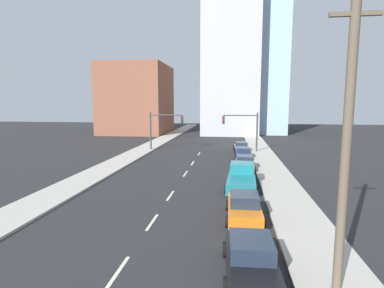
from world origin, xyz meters
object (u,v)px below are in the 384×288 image
object	(u,v)px
traffic_signal_right	(246,126)
pickup_truck_teal	(242,178)
sedan_black	(251,258)
sedan_orange	(244,207)
sedan_brown	(245,163)
sedan_blue	(243,153)
sedan_gray	(241,147)
traffic_signal_left	(161,125)
utility_pole_right_near	(346,147)

from	to	relation	value
traffic_signal_right	pickup_truck_teal	xyz separation A→B (m)	(-1.00, -17.88, -2.90)
sedan_black	sedan_orange	size ratio (longest dim) A/B	1.02
sedan_black	sedan_brown	size ratio (longest dim) A/B	1.05
pickup_truck_teal	sedan_blue	bearing A→B (deg)	90.38
sedan_black	pickup_truck_teal	size ratio (longest dim) A/B	0.70
traffic_signal_right	pickup_truck_teal	size ratio (longest dim) A/B	0.86
pickup_truck_teal	sedan_gray	xyz separation A→B (m)	(0.43, 18.16, -0.11)
sedan_orange	sedan_brown	size ratio (longest dim) A/B	1.03
sedan_blue	sedan_gray	distance (m)	5.43
sedan_orange	sedan_blue	world-z (taller)	sedan_orange
traffic_signal_left	utility_pole_right_near	size ratio (longest dim) A/B	0.53
utility_pole_right_near	sedan_orange	bearing A→B (deg)	114.70
pickup_truck_teal	sedan_blue	world-z (taller)	pickup_truck_teal
pickup_truck_teal	sedan_brown	bearing A→B (deg)	88.53
utility_pole_right_near	pickup_truck_teal	world-z (taller)	utility_pole_right_near
sedan_orange	pickup_truck_teal	world-z (taller)	pickup_truck_teal
traffic_signal_left	utility_pole_right_near	bearing A→B (deg)	-65.86
traffic_signal_left	sedan_blue	world-z (taller)	traffic_signal_left
utility_pole_right_near	sedan_blue	distance (m)	26.88
sedan_gray	sedan_orange	bearing A→B (deg)	-94.35
sedan_brown	traffic_signal_right	bearing A→B (deg)	86.90
traffic_signal_right	sedan_orange	size ratio (longest dim) A/B	1.26
traffic_signal_right	pickup_truck_teal	distance (m)	18.14
sedan_blue	traffic_signal_left	bearing A→B (deg)	155.87
traffic_signal_left	sedan_orange	size ratio (longest dim) A/B	1.26
pickup_truck_teal	sedan_gray	distance (m)	18.17
traffic_signal_right	utility_pole_right_near	size ratio (longest dim) A/B	0.53
traffic_signal_right	sedan_black	size ratio (longest dim) A/B	1.23
sedan_brown	pickup_truck_teal	bearing A→B (deg)	-94.56
utility_pole_right_near	pickup_truck_teal	xyz separation A→B (m)	(-3.00, 13.62, -4.56)
traffic_signal_left	traffic_signal_right	world-z (taller)	same
pickup_truck_teal	sedan_blue	distance (m)	12.74
traffic_signal_right	utility_pole_right_near	distance (m)	31.61
traffic_signal_right	traffic_signal_left	bearing A→B (deg)	180.00
utility_pole_right_near	sedan_brown	size ratio (longest dim) A/B	2.43
sedan_brown	sedan_blue	xyz separation A→B (m)	(0.04, 6.31, -0.02)
traffic_signal_right	sedan_gray	world-z (taller)	traffic_signal_right
sedan_orange	pickup_truck_teal	xyz separation A→B (m)	(0.05, 6.99, 0.06)
traffic_signal_left	sedan_orange	xyz separation A→B (m)	(11.06, -24.86, -2.96)
traffic_signal_right	sedan_gray	xyz separation A→B (m)	(-0.57, 0.29, -3.01)
sedan_black	sedan_orange	world-z (taller)	sedan_orange
pickup_truck_teal	sedan_brown	distance (m)	6.44
traffic_signal_left	sedan_gray	size ratio (longest dim) A/B	1.26
sedan_brown	traffic_signal_left	bearing A→B (deg)	134.88
sedan_orange	traffic_signal_left	bearing A→B (deg)	113.04
traffic_signal_right	sedan_black	bearing A→B (deg)	-91.85
sedan_black	utility_pole_right_near	bearing A→B (deg)	-16.02
sedan_brown	sedan_blue	world-z (taller)	sedan_brown
traffic_signal_right	pickup_truck_teal	bearing A→B (deg)	-93.20
traffic_signal_left	sedan_blue	xyz separation A→B (m)	(11.62, -5.14, -3.00)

